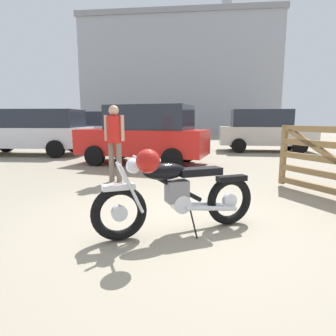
% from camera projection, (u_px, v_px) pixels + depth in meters
% --- Properties ---
extents(ground_plane, '(80.00, 80.00, 0.00)m').
position_uv_depth(ground_plane, '(178.00, 222.00, 3.89)').
color(ground_plane, gray).
extents(vintage_motorcycle, '(1.83, 1.21, 1.07)m').
position_uv_depth(vintage_motorcycle, '(175.00, 193.00, 3.43)').
color(vintage_motorcycle, black).
rests_on(vintage_motorcycle, ground_plane).
extents(bystander, '(0.46, 0.30, 1.66)m').
position_uv_depth(bystander, '(114.00, 135.00, 6.24)').
color(bystander, '#706656').
rests_on(bystander, ground_plane).
extents(blue_hatchback_right, '(4.07, 2.19, 1.78)m').
position_uv_depth(blue_hatchback_right, '(145.00, 134.00, 8.83)').
color(blue_hatchback_right, black).
rests_on(blue_hatchback_right, ground_plane).
extents(silver_sedan_mid, '(4.76, 2.11, 1.74)m').
position_uv_depth(silver_sedan_mid, '(69.00, 126.00, 18.36)').
color(silver_sedan_mid, black).
rests_on(silver_sedan_mid, ground_plane).
extents(white_estate_far, '(4.79, 2.17, 1.74)m').
position_uv_depth(white_estate_far, '(116.00, 128.00, 14.30)').
color(white_estate_far, black).
rests_on(white_estate_far, ground_plane).
extents(dark_sedan_left, '(4.87, 2.37, 1.74)m').
position_uv_depth(dark_sedan_left, '(30.00, 131.00, 11.19)').
color(dark_sedan_left, black).
rests_on(dark_sedan_left, ground_plane).
extents(pale_sedan_back, '(3.98, 1.98, 1.78)m').
position_uv_depth(pale_sedan_back, '(264.00, 130.00, 12.46)').
color(pale_sedan_back, black).
rests_on(pale_sedan_back, ground_plane).
extents(industrial_building, '(20.38, 13.44, 24.40)m').
position_uv_depth(industrial_building, '(182.00, 80.00, 32.81)').
color(industrial_building, '#9EA0A8').
rests_on(industrial_building, ground_plane).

